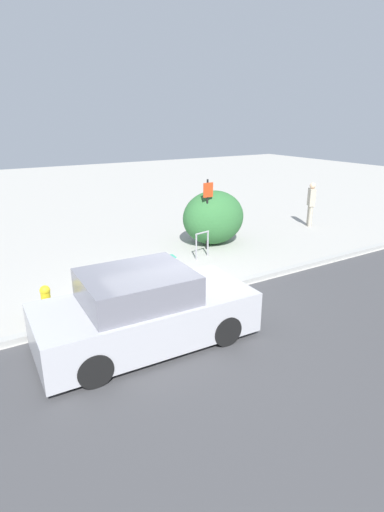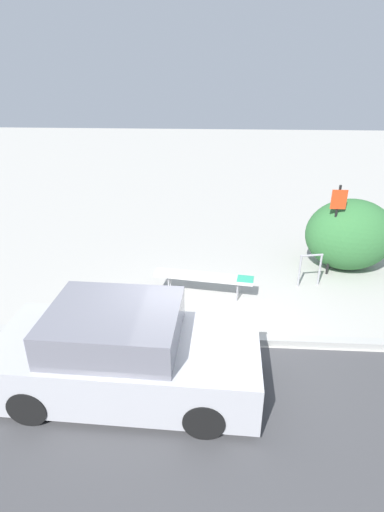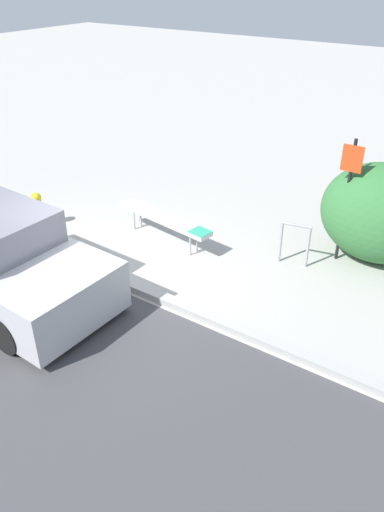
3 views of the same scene
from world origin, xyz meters
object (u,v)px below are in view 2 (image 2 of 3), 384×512
at_px(bike_rack, 310,267).
at_px(parked_car_near, 125,354).
at_px(sign_post, 335,223).
at_px(bench, 204,277).
at_px(fire_hydrant, 80,299).

distance_m(bike_rack, parked_car_near, 5.12).
distance_m(sign_post, parked_car_near, 6.04).
bearing_deg(bench, parked_car_near, -102.73).
bearing_deg(bench, bike_rack, 21.66).
distance_m(bike_rack, fire_hydrant, 5.27).
bearing_deg(parked_car_near, bench, 71.16).
height_order(bench, sign_post, sign_post).
height_order(fire_hydrant, parked_car_near, parked_car_near).
bearing_deg(sign_post, bench, -158.17).
xyz_separation_m(bike_rack, fire_hydrant, (-5.02, -1.61, -0.09)).
relative_size(sign_post, parked_car_near, 0.55).
height_order(sign_post, parked_car_near, sign_post).
bearing_deg(bike_rack, fire_hydrant, -162.24).
xyz_separation_m(bike_rack, sign_post, (0.60, 0.63, 0.88)).
bearing_deg(fire_hydrant, sign_post, 21.75).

